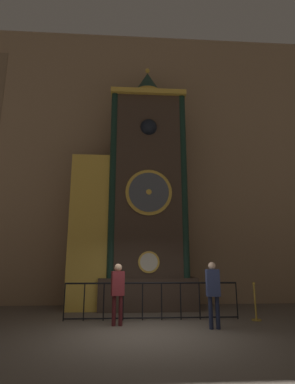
{
  "coord_description": "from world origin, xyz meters",
  "views": [
    {
      "loc": [
        -0.42,
        -7.59,
        1.67
      ],
      "look_at": [
        0.33,
        3.91,
        4.36
      ],
      "focal_mm": 28.0,
      "sensor_mm": 36.0,
      "label": 1
    }
  ],
  "objects_px": {
    "visitor_far": "(213,288)",
    "visitor_near": "(118,288)",
    "stanchion_post": "(256,308)"
  },
  "relations": [
    {
      "from": "visitor_far",
      "to": "stanchion_post",
      "type": "relative_size",
      "value": 1.54
    },
    {
      "from": "visitor_near",
      "to": "stanchion_post",
      "type": "height_order",
      "value": "visitor_near"
    },
    {
      "from": "visitor_far",
      "to": "stanchion_post",
      "type": "height_order",
      "value": "visitor_far"
    },
    {
      "from": "visitor_far",
      "to": "stanchion_post",
      "type": "distance_m",
      "value": 1.96
    },
    {
      "from": "visitor_far",
      "to": "visitor_near",
      "type": "bearing_deg",
      "value": 170.51
    },
    {
      "from": "visitor_far",
      "to": "stanchion_post",
      "type": "xyz_separation_m",
      "value": [
        1.53,
        1.04,
        -0.64
      ]
    },
    {
      "from": "visitor_near",
      "to": "stanchion_post",
      "type": "distance_m",
      "value": 4.11
    },
    {
      "from": "visitor_near",
      "to": "visitor_far",
      "type": "distance_m",
      "value": 2.56
    },
    {
      "from": "visitor_near",
      "to": "visitor_far",
      "type": "height_order",
      "value": "visitor_far"
    },
    {
      "from": "visitor_near",
      "to": "visitor_far",
      "type": "xyz_separation_m",
      "value": [
        2.5,
        -0.55,
        0.02
      ]
    }
  ]
}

